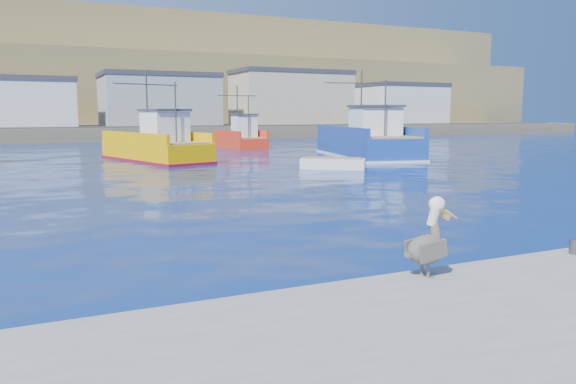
{
  "coord_description": "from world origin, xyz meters",
  "views": [
    {
      "loc": [
        -6.83,
        -10.91,
        3.29
      ],
      "look_at": [
        -0.74,
        2.15,
        1.27
      ],
      "focal_mm": 35.0,
      "sensor_mm": 36.0,
      "label": 1
    }
  ],
  "objects_px": {
    "boat_orange": "(241,137)",
    "skiff_mid": "(333,164)",
    "trawler_blue": "(367,142)",
    "skiff_far": "(333,147)",
    "trawler_yellow_b": "(157,147)",
    "pelican": "(429,243)"
  },
  "relations": [
    {
      "from": "skiff_mid",
      "to": "skiff_far",
      "type": "bearing_deg",
      "value": 60.47
    },
    {
      "from": "trawler_blue",
      "to": "skiff_mid",
      "type": "xyz_separation_m",
      "value": [
        -6.98,
        -7.05,
        -0.85
      ]
    },
    {
      "from": "boat_orange",
      "to": "pelican",
      "type": "distance_m",
      "value": 45.27
    },
    {
      "from": "trawler_yellow_b",
      "to": "pelican",
      "type": "height_order",
      "value": "trawler_yellow_b"
    },
    {
      "from": "trawler_blue",
      "to": "skiff_mid",
      "type": "relative_size",
      "value": 3.44
    },
    {
      "from": "trawler_blue",
      "to": "boat_orange",
      "type": "relative_size",
      "value": 1.75
    },
    {
      "from": "trawler_blue",
      "to": "pelican",
      "type": "height_order",
      "value": "trawler_blue"
    },
    {
      "from": "boat_orange",
      "to": "skiff_mid",
      "type": "relative_size",
      "value": 1.96
    },
    {
      "from": "skiff_mid",
      "to": "skiff_far",
      "type": "xyz_separation_m",
      "value": [
        8.53,
        15.06,
        0.03
      ]
    },
    {
      "from": "trawler_blue",
      "to": "skiff_far",
      "type": "bearing_deg",
      "value": 79.04
    },
    {
      "from": "skiff_mid",
      "to": "skiff_far",
      "type": "height_order",
      "value": "skiff_far"
    },
    {
      "from": "skiff_far",
      "to": "boat_orange",
      "type": "bearing_deg",
      "value": 132.5
    },
    {
      "from": "trawler_yellow_b",
      "to": "boat_orange",
      "type": "relative_size",
      "value": 1.43
    },
    {
      "from": "skiff_mid",
      "to": "skiff_far",
      "type": "relative_size",
      "value": 0.85
    },
    {
      "from": "boat_orange",
      "to": "trawler_yellow_b",
      "type": "bearing_deg",
      "value": -132.07
    },
    {
      "from": "trawler_yellow_b",
      "to": "skiff_mid",
      "type": "relative_size",
      "value": 2.81
    },
    {
      "from": "skiff_mid",
      "to": "skiff_far",
      "type": "distance_m",
      "value": 17.3
    },
    {
      "from": "trawler_blue",
      "to": "pelican",
      "type": "xyz_separation_m",
      "value": [
        -17.33,
        -28.64,
        -0.02
      ]
    },
    {
      "from": "trawler_yellow_b",
      "to": "skiff_mid",
      "type": "bearing_deg",
      "value": -50.8
    },
    {
      "from": "boat_orange",
      "to": "skiff_far",
      "type": "distance_m",
      "value": 9.28
    },
    {
      "from": "trawler_blue",
      "to": "skiff_mid",
      "type": "height_order",
      "value": "trawler_blue"
    },
    {
      "from": "skiff_far",
      "to": "trawler_blue",
      "type": "bearing_deg",
      "value": -100.96
    }
  ]
}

